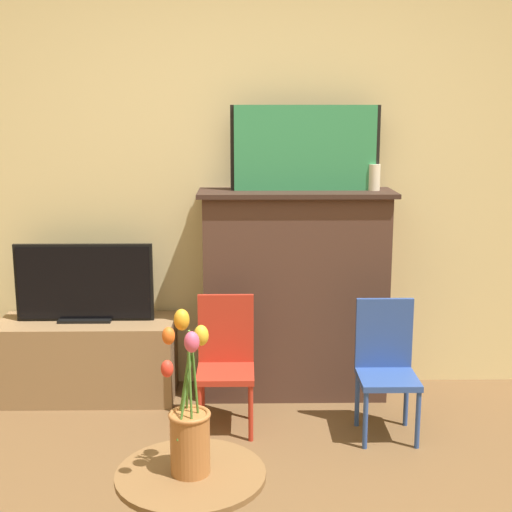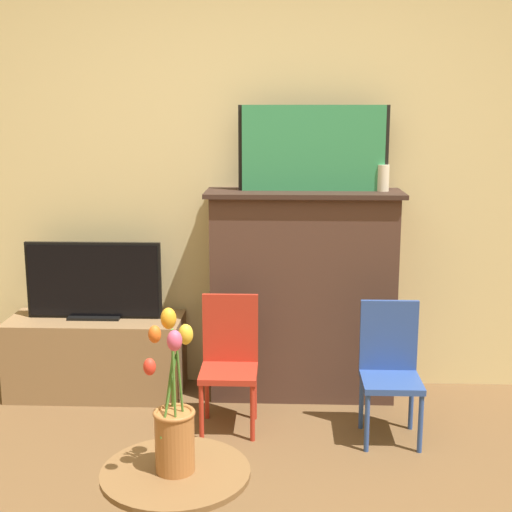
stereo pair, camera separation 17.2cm
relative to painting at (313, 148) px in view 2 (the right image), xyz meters
name	(u,v)px [view 2 (the right image)]	position (x,y,z in m)	size (l,w,h in m)	color
wall_back	(259,155)	(-0.30, 0.19, -0.05)	(8.00, 0.06, 2.70)	beige
fireplace_mantel	(303,292)	(-0.05, -0.01, -0.80)	(1.07, 0.38, 1.17)	#4C3328
painting	(313,148)	(0.00, 0.00, 0.00)	(0.81, 0.03, 0.46)	black
mantel_candle	(383,178)	(0.38, -0.01, -0.16)	(0.07, 0.07, 0.14)	silver
tv_stand	(97,356)	(-1.22, -0.05, -1.18)	(0.98, 0.39, 0.45)	olive
tv_monitor	(94,282)	(-1.22, -0.05, -0.74)	(0.76, 0.12, 0.43)	black
chair_red	(229,356)	(-0.43, -0.44, -1.03)	(0.29, 0.29, 0.68)	#B22D1E
chair_blue	(390,365)	(0.37, -0.53, -1.03)	(0.29, 0.29, 0.68)	#2D4C99
side_table	(176,509)	(-0.51, -1.72, -1.12)	(0.50, 0.50, 0.43)	brown
vase_tulips	(174,422)	(-0.51, -1.71, -0.80)	(0.16, 0.25, 0.53)	#AD6B38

